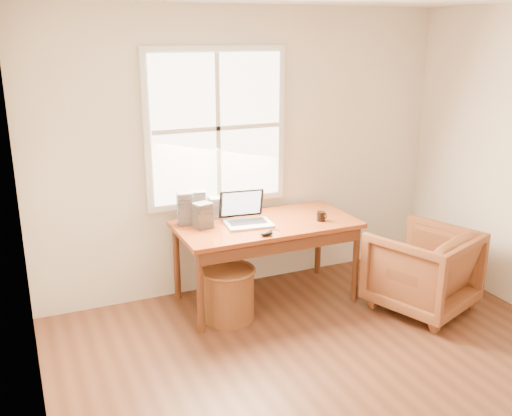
{
  "coord_description": "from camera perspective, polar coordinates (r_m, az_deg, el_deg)",
  "views": [
    {
      "loc": [
        -2.02,
        -2.56,
        2.36
      ],
      "look_at": [
        -0.17,
        1.65,
        0.95
      ],
      "focal_mm": 40.0,
      "sensor_mm": 36.0,
      "label": 1
    }
  ],
  "objects": [
    {
      "name": "room_shell",
      "position": [
        3.53,
        11.95,
        -0.45
      ],
      "size": [
        4.04,
        4.54,
        2.64
      ],
      "color": "#58301E",
      "rests_on": "ground"
    },
    {
      "name": "desk",
      "position": [
        5.07,
        1.03,
        -1.64
      ],
      "size": [
        1.6,
        0.8,
        0.04
      ],
      "primitive_type": "cube",
      "color": "brown",
      "rests_on": "room_shell"
    },
    {
      "name": "armchair",
      "position": [
        5.25,
        16.28,
        -5.92
      ],
      "size": [
        1.02,
        1.03,
        0.73
      ],
      "primitive_type": "imported",
      "rotation": [
        0.0,
        0.0,
        3.5
      ],
      "color": "brown",
      "rests_on": "room_shell"
    },
    {
      "name": "wicker_stool",
      "position": [
        4.93,
        -2.81,
        -8.61
      ],
      "size": [
        0.48,
        0.48,
        0.45
      ],
      "primitive_type": "cylinder",
      "rotation": [
        0.0,
        0.0,
        0.07
      ],
      "color": "brown",
      "rests_on": "room_shell"
    },
    {
      "name": "laptop",
      "position": [
        4.94,
        -0.72,
        -0.2
      ],
      "size": [
        0.42,
        0.44,
        0.28
      ],
      "primitive_type": null,
      "rotation": [
        0.0,
        0.0,
        -0.12
      ],
      "color": "#B8BAC0",
      "rests_on": "desk"
    },
    {
      "name": "mouse",
      "position": [
        4.73,
        1.07,
        -2.56
      ],
      "size": [
        0.12,
        0.08,
        0.04
      ],
      "primitive_type": "ellipsoid",
      "rotation": [
        0.0,
        0.0,
        0.09
      ],
      "color": "black",
      "rests_on": "desk"
    },
    {
      "name": "coffee_mug",
      "position": [
        5.12,
        6.5,
        -0.82
      ],
      "size": [
        0.09,
        0.09,
        0.08
      ],
      "primitive_type": "cylinder",
      "rotation": [
        0.0,
        0.0,
        -0.19
      ],
      "color": "black",
      "rests_on": "desk"
    },
    {
      "name": "cd_stack_a",
      "position": [
        5.16,
        -5.83,
        0.35
      ],
      "size": [
        0.15,
        0.14,
        0.26
      ],
      "primitive_type": "cube",
      "rotation": [
        0.0,
        0.0,
        -0.18
      ],
      "color": "silver",
      "rests_on": "desk"
    },
    {
      "name": "cd_stack_b",
      "position": [
        4.92,
        -5.36,
        -0.71
      ],
      "size": [
        0.16,
        0.15,
        0.22
      ],
      "primitive_type": "cube",
      "rotation": [
        0.0,
        0.0,
        0.2
      ],
      "color": "#25252A",
      "rests_on": "desk"
    },
    {
      "name": "cd_stack_c",
      "position": [
        5.0,
        -7.13,
        -0.06
      ],
      "size": [
        0.14,
        0.13,
        0.29
      ],
      "primitive_type": "cube",
      "rotation": [
        0.0,
        0.0,
        -0.16
      ],
      "color": "gray",
      "rests_on": "desk"
    },
    {
      "name": "cd_stack_d",
      "position": [
        5.19,
        -3.87,
        0.09
      ],
      "size": [
        0.15,
        0.14,
        0.19
      ],
      "primitive_type": "cube",
      "rotation": [
        0.0,
        0.0,
        -0.03
      ],
      "color": "silver",
      "rests_on": "desk"
    }
  ]
}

